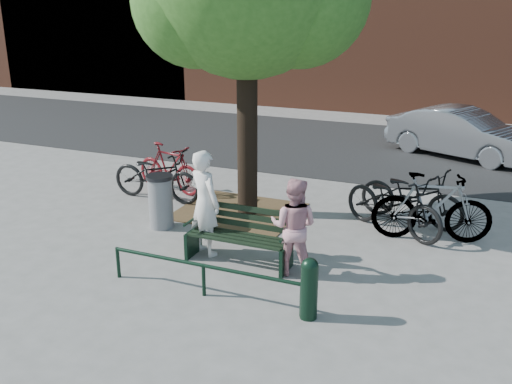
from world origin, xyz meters
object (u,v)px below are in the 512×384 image
at_px(person_left, 205,203).
at_px(bicycle_c, 411,195).
at_px(park_bench, 240,234).
at_px(litter_bin, 161,201).
at_px(person_right, 294,227).
at_px(bollard, 309,286).
at_px(parked_car, 462,133).

bearing_deg(person_left, bicycle_c, -112.29).
distance_m(park_bench, litter_bin, 2.16).
relative_size(person_right, bollard, 1.77).
bearing_deg(person_right, litter_bin, -20.46).
xyz_separation_m(person_right, parked_car, (1.88, 8.58, -0.11)).
xyz_separation_m(park_bench, litter_bin, (-2.01, 0.79, 0.04)).
xyz_separation_m(bollard, bicycle_c, (0.72, 4.16, 0.08)).
xyz_separation_m(bollard, parked_car, (1.23, 9.78, 0.20)).
distance_m(person_left, litter_bin, 1.56).
bearing_deg(bollard, bicycle_c, 80.24).
relative_size(litter_bin, bicycle_c, 0.49).
distance_m(park_bench, parked_car, 8.97).
bearing_deg(person_right, person_left, -9.16).
relative_size(park_bench, parked_car, 0.43).
bearing_deg(litter_bin, parked_car, 57.93).
xyz_separation_m(person_right, litter_bin, (-2.96, 0.86, -0.26)).
xyz_separation_m(person_right, bicycle_c, (1.37, 2.96, -0.23)).
xyz_separation_m(litter_bin, bicycle_c, (4.32, 2.10, 0.03)).
height_order(person_right, litter_bin, person_right).
distance_m(park_bench, person_right, 1.00).
bearing_deg(park_bench, parked_car, 71.61).
bearing_deg(person_right, parked_car, -106.62).
xyz_separation_m(person_left, bicycle_c, (2.99, 2.82, -0.35)).
bearing_deg(litter_bin, park_bench, -21.50).
bearing_deg(bollard, park_bench, 141.48).
relative_size(person_right, bicycle_c, 0.74).
height_order(person_right, bollard, person_right).
bearing_deg(park_bench, litter_bin, 158.50).
bearing_deg(park_bench, bicycle_c, 51.30).
relative_size(person_left, litter_bin, 1.75).
height_order(park_bench, litter_bin, litter_bin).
height_order(litter_bin, parked_car, parked_car).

